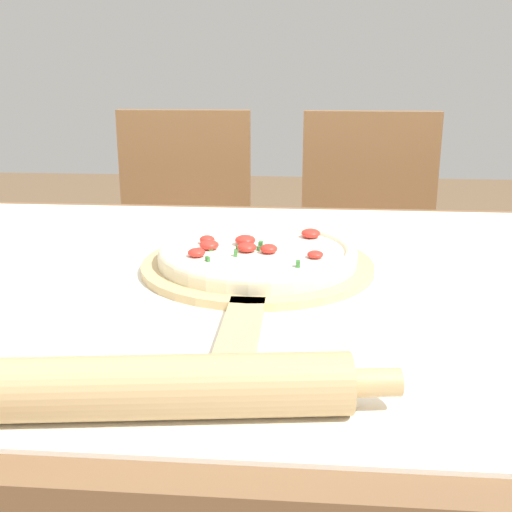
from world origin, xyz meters
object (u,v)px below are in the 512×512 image
Objects in this scene: pizza_peel at (256,270)px; chair_left at (183,247)px; pizza at (257,253)px; chair_right at (368,251)px; rolling_pin at (154,387)px.

chair_left is at bearing 108.47° from pizza_peel.
pizza is 0.33× the size of chair_left.
pizza is 0.88m from chair_right.
rolling_pin is 0.49× the size of chair_right.
rolling_pin is 1.30m from chair_right.
rolling_pin is 1.28m from chair_left.
pizza_peel is at bearing -105.88° from chair_right.
chair_right is at bearing 73.67° from pizza_peel.
pizza is at bearing -73.11° from chair_left.
pizza_peel is 0.91m from chair_left.
chair_right reaches higher than pizza_peel.
chair_left and chair_right have the same top height.
rolling_pin is at bearing -103.31° from chair_right.
pizza_peel is 0.90m from chair_right.
pizza is at bearing 90.65° from pizza_peel.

